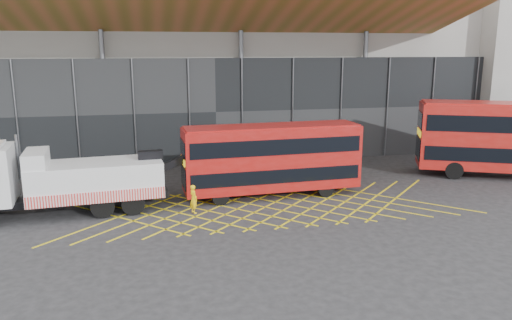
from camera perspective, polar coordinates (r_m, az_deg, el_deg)
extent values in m
plane|color=#262628|center=(27.64, -5.46, -5.82)|extent=(120.00, 120.00, 0.00)
cube|color=yellow|center=(27.55, -15.49, -6.30)|extent=(7.16, 7.16, 0.01)
cube|color=yellow|center=(27.55, -15.49, -6.30)|extent=(7.16, 7.16, 0.01)
cube|color=yellow|center=(27.48, -12.14, -6.16)|extent=(7.16, 7.16, 0.01)
cube|color=yellow|center=(27.48, -12.14, -6.16)|extent=(7.16, 7.16, 0.01)
cube|color=yellow|center=(27.51, -8.79, -5.99)|extent=(7.16, 7.16, 0.01)
cube|color=yellow|center=(27.51, -8.79, -5.99)|extent=(7.16, 7.16, 0.01)
cube|color=yellow|center=(27.64, -5.46, -5.81)|extent=(7.16, 7.16, 0.01)
cube|color=yellow|center=(27.64, -5.46, -5.81)|extent=(7.16, 7.16, 0.01)
cube|color=yellow|center=(27.85, -2.18, -5.61)|extent=(7.16, 7.16, 0.01)
cube|color=yellow|center=(27.85, -2.18, -5.61)|extent=(7.16, 7.16, 0.01)
cube|color=yellow|center=(28.16, 1.04, -5.40)|extent=(7.16, 7.16, 0.01)
cube|color=yellow|center=(28.16, 1.04, -5.40)|extent=(7.16, 7.16, 0.01)
cube|color=yellow|center=(28.55, 4.19, -5.18)|extent=(7.16, 7.16, 0.01)
cube|color=yellow|center=(28.55, 4.19, -5.18)|extent=(7.16, 7.16, 0.01)
cube|color=yellow|center=(29.02, 7.23, -4.94)|extent=(7.16, 7.16, 0.01)
cube|color=yellow|center=(29.02, 7.23, -4.94)|extent=(7.16, 7.16, 0.01)
cube|color=yellow|center=(29.57, 10.17, -4.71)|extent=(7.16, 7.16, 0.01)
cube|color=yellow|center=(29.57, 10.17, -4.71)|extent=(7.16, 7.16, 0.01)
cube|color=yellow|center=(30.20, 12.99, -4.47)|extent=(7.16, 7.16, 0.01)
cube|color=yellow|center=(30.20, 12.99, -4.47)|extent=(7.16, 7.16, 0.01)
cube|color=yellow|center=(30.90, 15.69, -4.23)|extent=(7.16, 7.16, 0.01)
cube|color=yellow|center=(30.90, 15.69, -4.23)|extent=(7.16, 7.16, 0.01)
cube|color=gray|center=(45.31, -6.05, 12.97)|extent=(55.00, 14.00, 18.00)
cube|color=black|center=(38.36, -4.69, 5.56)|extent=(55.00, 0.80, 8.00)
cube|color=olive|center=(34.28, -7.54, 17.21)|extent=(40.00, 11.93, 4.07)
cylinder|color=#595B60|center=(37.86, -16.85, 6.49)|extent=(0.36, 0.36, 10.00)
cylinder|color=#595B60|center=(38.36, -1.69, 7.10)|extent=(0.36, 0.36, 10.00)
cylinder|color=#595B60|center=(41.35, 12.18, 7.23)|extent=(0.36, 0.36, 10.00)
cube|color=black|center=(28.71, -20.76, -4.26)|extent=(10.73, 2.03, 0.39)
cube|color=white|center=(28.36, -17.76, -2.00)|extent=(7.18, 3.39, 1.80)
cube|color=red|center=(27.14, -17.68, -4.12)|extent=(6.95, 0.66, 0.62)
cube|color=white|center=(28.28, -23.86, 0.16)|extent=(1.35, 2.78, 0.79)
cube|color=black|center=(28.20, -11.98, 0.49)|extent=(1.39, 0.68, 0.56)
cube|color=black|center=(28.44, -9.67, -0.47)|extent=(2.48, 0.60, 1.22)
cylinder|color=black|center=(27.57, -13.86, -4.84)|extent=(1.27, 0.50, 1.24)
cylinder|color=black|center=(29.83, -14.14, -3.52)|extent=(1.27, 0.50, 1.24)
cylinder|color=#595B60|center=(29.54, -25.54, 0.28)|extent=(0.16, 0.16, 2.47)
cube|color=#9E0F0C|center=(29.76, 1.84, 0.29)|extent=(10.64, 2.92, 3.72)
cube|color=black|center=(29.96, 1.82, -1.34)|extent=(10.22, 2.96, 0.81)
cube|color=black|center=(29.59, 1.85, 1.90)|extent=(10.22, 2.96, 0.91)
cube|color=black|center=(28.93, -8.28, -1.88)|extent=(0.16, 2.15, 1.25)
cube|color=black|center=(28.56, -8.38, 1.37)|extent=(0.16, 2.15, 0.91)
cube|color=yellow|center=(28.71, -8.35, -0.13)|extent=(0.14, 1.71, 0.34)
cube|color=#9E0F0C|center=(29.41, 1.86, 3.88)|extent=(10.42, 2.72, 0.11)
cylinder|color=black|center=(28.46, -4.07, -4.19)|extent=(1.01, 0.33, 1.00)
cylinder|color=black|center=(30.48, -4.83, -3.05)|extent=(1.01, 0.33, 1.00)
cylinder|color=black|center=(30.25, 7.98, -3.26)|extent=(1.01, 0.33, 1.00)
cylinder|color=black|center=(32.16, 6.52, -2.25)|extent=(1.01, 0.33, 1.00)
cube|color=black|center=(37.19, 18.03, 1.36)|extent=(1.11, 2.37, 1.49)
cube|color=black|center=(36.86, 18.24, 4.42)|extent=(1.11, 2.37, 1.09)
cube|color=yellow|center=(37.00, 18.13, 3.02)|extent=(0.89, 1.89, 0.40)
cylinder|color=black|center=(36.49, 21.70, -1.12)|extent=(1.23, 0.80, 1.19)
cylinder|color=black|center=(39.02, 21.09, -0.22)|extent=(1.23, 0.80, 1.19)
imported|color=yellow|center=(27.20, -7.15, -4.44)|extent=(0.57, 0.68, 1.57)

